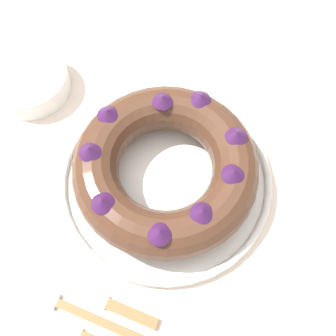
{
  "coord_description": "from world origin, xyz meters",
  "views": [
    {
      "loc": [
        -0.22,
        -0.1,
        1.37
      ],
      "look_at": [
        0.02,
        -0.0,
        0.82
      ],
      "focal_mm": 42.0,
      "sensor_mm": 36.0,
      "label": 1
    }
  ],
  "objects": [
    {
      "name": "fork",
      "position": [
        -0.22,
        0.05,
        0.76
      ],
      "size": [
        0.02,
        0.19,
        0.01
      ],
      "rotation": [
        0.0,
        0.0,
        -0.09
      ],
      "color": "#936038",
      "rests_on": "dining_table"
    },
    {
      "name": "serving_dish",
      "position": [
        0.02,
        -0.0,
        0.77
      ],
      "size": [
        0.35,
        0.35,
        0.02
      ],
      "color": "white",
      "rests_on": "dining_table"
    },
    {
      "name": "cake_knife",
      "position": [
        -0.19,
        0.0,
        0.76
      ],
      "size": [
        0.02,
        0.18,
        0.01
      ],
      "rotation": [
        0.0,
        0.0,
        -0.03
      ],
      "color": "#936038",
      "rests_on": "dining_table"
    },
    {
      "name": "ground_plane",
      "position": [
        0.0,
        0.0,
        0.0
      ],
      "size": [
        8.0,
        8.0,
        0.0
      ],
      "primitive_type": "plane",
      "color": "brown"
    },
    {
      "name": "bundt_cake",
      "position": [
        0.02,
        -0.0,
        0.82
      ],
      "size": [
        0.29,
        0.29,
        0.08
      ],
      "color": "#4C2D1E",
      "rests_on": "serving_dish"
    },
    {
      "name": "dining_table",
      "position": [
        0.0,
        0.0,
        0.67
      ],
      "size": [
        1.39,
        1.08,
        0.76
      ],
      "color": "beige",
      "rests_on": "ground_plane"
    },
    {
      "name": "side_bowl",
      "position": [
        0.1,
        0.3,
        0.78
      ],
      "size": [
        0.14,
        0.14,
        0.04
      ],
      "primitive_type": "cylinder",
      "color": "white",
      "rests_on": "dining_table"
    }
  ]
}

